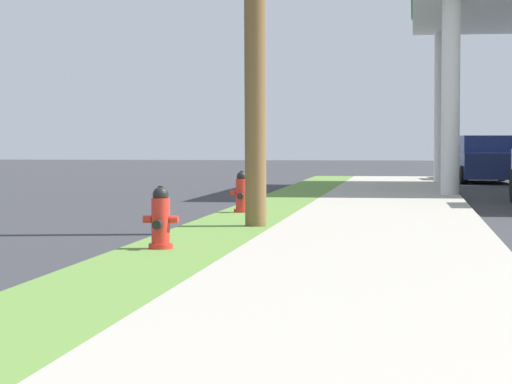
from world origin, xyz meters
name	(u,v)px	position (x,y,z in m)	size (l,w,h in m)	color
fire_hydrant_second	(161,221)	(0.51, 12.16, 0.45)	(0.42, 0.38, 0.74)	red
fire_hydrant_third	(242,194)	(0.45, 19.00, 0.45)	(0.42, 0.37, 0.74)	red
car_navy_by_near_pump	(484,161)	(5.87, 37.45, 0.72)	(2.22, 4.62, 1.57)	navy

